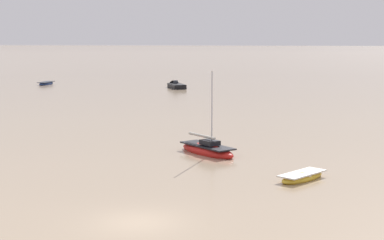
# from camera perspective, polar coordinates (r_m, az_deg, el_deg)

# --- Properties ---
(ground_plane) EXTENTS (800.00, 800.00, 0.00)m
(ground_plane) POSITION_cam_1_polar(r_m,az_deg,el_deg) (31.05, -4.83, -9.05)
(ground_plane) COLOR tan
(motorboat_moored_1) EXTENTS (3.93, 5.91, 1.92)m
(motorboat_moored_1) POSITION_cam_1_polar(r_m,az_deg,el_deg) (104.18, -1.48, 3.03)
(motorboat_moored_1) COLOR black
(motorboat_moored_1) RESTS_ON ground
(rowboat_moored_1) EXTENTS (2.02, 4.54, 0.69)m
(rowboat_moored_1) POSITION_cam_1_polar(r_m,az_deg,el_deg) (113.31, -12.85, 3.19)
(rowboat_moored_1) COLOR navy
(rowboat_moored_1) RESTS_ON ground
(rowboat_moored_2) EXTENTS (3.39, 3.89, 0.61)m
(rowboat_moored_2) POSITION_cam_1_polar(r_m,az_deg,el_deg) (40.06, 9.77, -5.02)
(rowboat_moored_2) COLOR gold
(rowboat_moored_2) RESTS_ON ground
(sailboat_moored_2) EXTENTS (5.20, 5.50, 6.48)m
(sailboat_moored_2) POSITION_cam_1_polar(r_m,az_deg,el_deg) (47.83, 1.39, -2.67)
(sailboat_moored_2) COLOR red
(sailboat_moored_2) RESTS_ON ground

